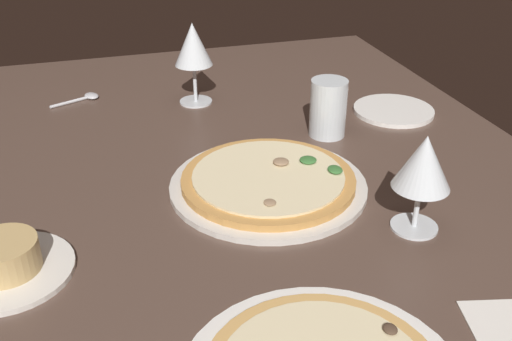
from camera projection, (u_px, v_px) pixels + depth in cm
name	position (u px, v px, depth cm)	size (l,w,h in cm)	color
dining_table	(244.00, 195.00, 100.42)	(150.00, 110.00, 4.00)	brown
pizza_main	(269.00, 182.00, 97.84)	(32.48, 32.48, 3.38)	silver
ramekin_on_saucer	(6.00, 262.00, 78.05)	(17.37, 17.37, 5.05)	silver
wine_glass_far	(193.00, 47.00, 124.80)	(8.05, 8.05, 17.59)	silver
wine_glass_near	(423.00, 165.00, 83.24)	(8.34, 8.34, 15.08)	silver
water_glass	(328.00, 112.00, 114.15)	(7.06, 7.06, 11.14)	silver
side_plate	(394.00, 110.00, 125.74)	(16.82, 16.82, 0.90)	white
spoon	(86.00, 98.00, 132.05)	(6.61, 11.12, 1.00)	silver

